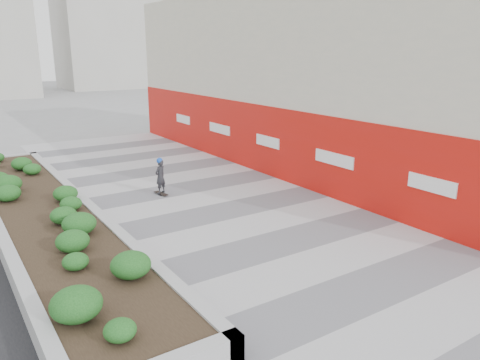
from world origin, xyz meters
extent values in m
plane|color=gray|center=(0.00, 0.00, 0.00)|extent=(160.00, 160.00, 0.00)
cube|color=#A8A8AD|center=(0.00, 3.00, 0.01)|extent=(8.00, 36.00, 0.01)
cube|color=beige|center=(7.00, 9.00, 4.00)|extent=(6.00, 24.00, 8.00)
cube|color=red|center=(4.02, 9.00, 1.50)|extent=(0.12, 24.00, 3.00)
cube|color=#9E9EA0|center=(-5.50, 15.85, 0.28)|extent=(3.00, 0.30, 0.55)
cube|color=#9E9EA0|center=(-4.15, 7.00, 0.28)|extent=(0.30, 18.00, 0.55)
cube|color=#2D2116|center=(-5.50, 7.00, 0.25)|extent=(2.40, 17.40, 0.50)
cube|color=#ADAAA3|center=(15.00, 60.00, 12.00)|extent=(14.00, 10.00, 24.00)
cylinder|color=#595654|center=(0.50, 3.00, 0.00)|extent=(0.44, 0.44, 0.01)
cube|color=black|center=(-1.14, 7.89, 0.07)|extent=(0.31, 0.74, 0.02)
imported|color=#25252A|center=(-1.14, 7.89, 0.72)|extent=(0.56, 0.48, 1.30)
sphere|color=blue|center=(-1.14, 7.89, 1.33)|extent=(0.23, 0.23, 0.23)
camera|label=1|loc=(-7.95, -7.83, 5.30)|focal=35.00mm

